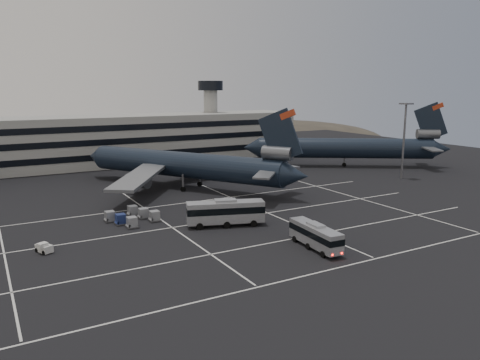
% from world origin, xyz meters
% --- Properties ---
extents(ground, '(260.00, 260.00, 0.00)m').
position_xyz_m(ground, '(0.00, 0.00, 0.00)').
color(ground, black).
rests_on(ground, ground).
extents(lane_markings, '(90.00, 55.62, 0.01)m').
position_xyz_m(lane_markings, '(0.95, 0.72, 0.01)').
color(lane_markings, silver).
rests_on(lane_markings, ground).
extents(terminal, '(125.00, 26.00, 24.00)m').
position_xyz_m(terminal, '(-2.95, 71.14, 6.93)').
color(terminal, gray).
rests_on(terminal, ground).
extents(hills, '(352.00, 180.00, 44.00)m').
position_xyz_m(hills, '(17.99, 170.00, -12.07)').
color(hills, '#38332B').
rests_on(hills, ground).
extents(lightpole_right, '(2.40, 2.40, 18.28)m').
position_xyz_m(lightpole_right, '(58.00, 15.00, 11.82)').
color(lightpole_right, slate).
rests_on(lightpole_right, ground).
extents(trijet_main, '(41.29, 51.65, 18.08)m').
position_xyz_m(trijet_main, '(7.63, 30.52, 5.25)').
color(trijet_main, black).
rests_on(trijet_main, ground).
extents(trijet_far, '(51.23, 37.21, 18.08)m').
position_xyz_m(trijet_far, '(58.68, 34.88, 5.43)').
color(trijet_far, black).
rests_on(trijet_far, ground).
extents(bus_near, '(3.16, 10.23, 3.56)m').
position_xyz_m(bus_near, '(7.64, -14.88, 1.95)').
color(bus_near, gray).
rests_on(bus_near, ground).
extents(bus_far, '(12.67, 6.69, 4.38)m').
position_xyz_m(bus_far, '(1.86, 0.69, 2.40)').
color(bus_far, gray).
rests_on(bus_far, ground).
extents(tug_b, '(2.27, 2.73, 1.52)m').
position_xyz_m(tug_b, '(-25.16, 1.64, 0.67)').
color(tug_b, silver).
rests_on(tug_b, ground).
extents(uld_cluster, '(8.95, 9.62, 1.74)m').
position_xyz_m(uld_cluster, '(-10.45, 10.61, 0.85)').
color(uld_cluster, '#2D2D30').
rests_on(uld_cluster, ground).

